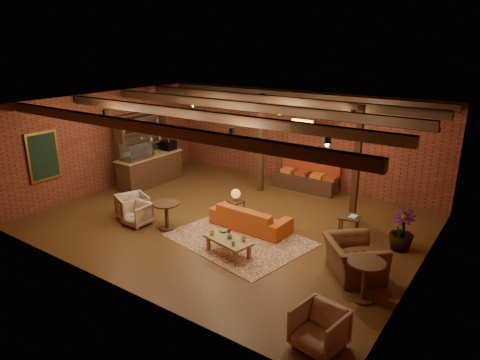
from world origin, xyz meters
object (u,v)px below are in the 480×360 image
Objects in this scene: coffee_table at (228,240)px; armchair_far at (319,327)px; sofa at (250,217)px; side_table_book at (349,217)px; armchair_a at (132,206)px; armchair_right at (354,252)px; round_table_left at (166,211)px; plant_tall at (407,190)px; armchair_b at (137,213)px; side_table_lamp at (236,196)px; round_table_right at (365,274)px.

armchair_far is (3.11, -1.72, 0.03)m from coffee_table.
sofa is 3.63× the size of side_table_book.
armchair_right is at bearing -61.41° from armchair_a.
sofa is 3.21m from armchair_right.
plant_tall is at bearing 23.26° from round_table_left.
armchair_far is at bearing 145.53° from armchair_right.
round_table_left is 0.95× the size of armchair_far.
armchair_right is at bearing 10.11° from armchair_b.
side_table_book is (2.33, 1.02, 0.20)m from sofa.
round_table_left is at bearing -63.36° from armchair_a.
side_table_lamp is 1.07× the size of armchair_far.
armchair_b reaches higher than sofa.
armchair_b is (-1.89, -1.96, -0.29)m from side_table_lamp.
armchair_a reaches higher than side_table_book.
armchair_b is (0.36, -0.17, -0.06)m from armchair_a.
armchair_a is 0.26× the size of plant_tall.
armchair_right reaches higher than sofa.
armchair_right is 2.06× the size of side_table_book.
armchair_b is at bearing -152.62° from side_table_book.
coffee_table is 0.41× the size of plant_tall.
armchair_b is (-0.86, -0.26, -0.16)m from round_table_left.
coffee_table is 1.51× the size of side_table_lamp.
side_table_lamp is at bearing 120.85° from coffee_table.
sofa is 3.32m from armchair_a.
side_table_lamp reaches higher than round_table_left.
side_table_lamp reaches higher than armchair_far.
coffee_table is (0.38, -1.50, 0.04)m from sofa.
armchair_b is 0.23× the size of plant_tall.
round_table_right is (5.42, -0.20, 0.06)m from round_table_left.
side_table_lamp is 1.13× the size of round_table_left.
sofa is 3.93m from round_table_right.
sofa is at bearing -27.86° from side_table_lamp.
armchair_b is 6.89m from plant_tall.
plant_tall is at bearing 8.13° from side_table_lamp.
plant_tall is at bearing 24.34° from armchair_b.
armchair_b is 6.28m from round_table_right.
plant_tall is (3.63, 1.03, 1.20)m from sofa.
side_table_book is 0.71× the size of round_table_right.
armchair_right reaches higher than armchair_a.
armchair_far is at bearing 139.24° from sofa.
side_table_lamp reaches higher than side_table_book.
round_table_left is 0.91m from armchair_b.
armchair_right is at bearing -65.89° from side_table_book.
sofa is at bearing -42.80° from armchair_a.
armchair_right reaches higher than armchair_b.
sofa is 1.55m from coffee_table.
coffee_table is 3.20m from side_table_book.
armchair_right is (3.12, -0.73, 0.22)m from sofa.
armchair_a is 6.65m from round_table_right.
round_table_left is 1.24× the size of side_table_book.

